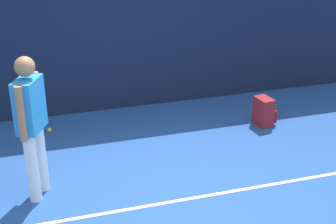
% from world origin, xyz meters
% --- Properties ---
extents(ground_plane, '(12.00, 12.00, 0.00)m').
position_xyz_m(ground_plane, '(0.00, 0.00, 0.00)').
color(ground_plane, '#234C93').
extents(back_fence, '(10.00, 0.10, 2.63)m').
position_xyz_m(back_fence, '(0.00, 3.00, 1.32)').
color(back_fence, '#141E38').
rests_on(back_fence, ground).
extents(court_line, '(9.00, 0.05, 0.00)m').
position_xyz_m(court_line, '(0.00, 0.09, 0.00)').
color(court_line, white).
rests_on(court_line, ground).
extents(tennis_player, '(0.37, 0.49, 1.70)m').
position_xyz_m(tennis_player, '(-1.49, 0.70, 0.97)').
color(tennis_player, white).
rests_on(tennis_player, ground).
extents(backpack, '(0.31, 0.32, 0.44)m').
position_xyz_m(backpack, '(1.92, 1.68, 0.21)').
color(backpack, maroon).
rests_on(backpack, ground).
extents(tennis_ball_near_player, '(0.07, 0.07, 0.07)m').
position_xyz_m(tennis_ball_near_player, '(-1.25, 2.37, 0.03)').
color(tennis_ball_near_player, '#CCE033').
rests_on(tennis_ball_near_player, ground).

